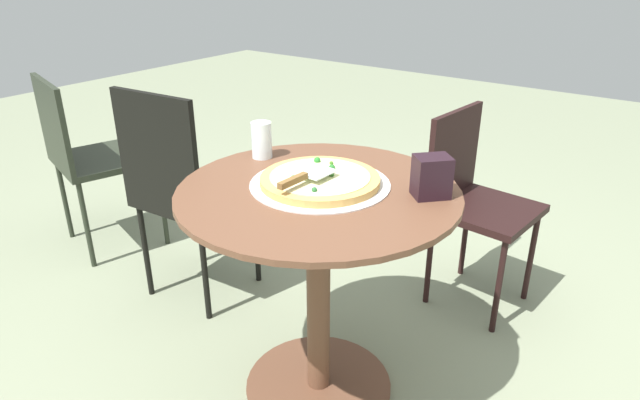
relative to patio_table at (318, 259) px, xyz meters
name	(u,v)px	position (x,y,z in m)	size (l,w,h in m)	color
ground_plane	(319,386)	(0.00, 0.00, -0.51)	(10.00, 10.00, 0.00)	gray
patio_table	(318,259)	(0.00, 0.00, 0.00)	(0.83, 0.83, 0.75)	brown
pizza_on_tray	(320,180)	(0.02, -0.03, 0.25)	(0.42, 0.42, 0.04)	silver
pizza_server	(305,177)	(0.02, 0.04, 0.28)	(0.08, 0.21, 0.02)	silver
drinking_cup	(262,140)	(0.31, -0.11, 0.29)	(0.07, 0.07, 0.12)	silver
napkin_dispenser	(432,177)	(-0.29, -0.15, 0.29)	(0.10, 0.08, 0.12)	black
patio_chair_near	(473,194)	(-0.17, -0.83, -0.03)	(0.40, 0.40, 0.81)	black
patio_chair_far	(87,150)	(1.49, -0.17, 0.00)	(0.54, 0.54, 0.86)	#272D21
patio_chair_corner	(182,184)	(0.77, -0.13, 0.02)	(0.42, 0.42, 0.92)	black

